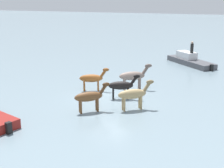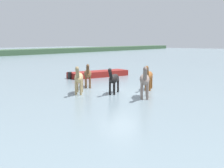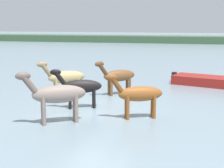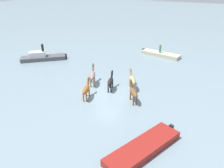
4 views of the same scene
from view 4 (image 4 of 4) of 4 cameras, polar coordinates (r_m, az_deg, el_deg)
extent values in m
plane|color=gray|center=(21.66, -1.41, -2.28)|extent=(213.63, 213.63, 0.00)
ellipsoid|color=brown|center=(20.31, -6.76, -1.42)|extent=(1.79, 1.15, 0.58)
cylinder|color=brown|center=(21.00, -6.71, -1.94)|extent=(0.13, 0.13, 0.96)
cylinder|color=brown|center=(20.94, -5.97, -1.99)|extent=(0.13, 0.13, 0.96)
cylinder|color=brown|center=(20.12, -7.45, -3.27)|extent=(0.13, 0.13, 0.96)
cylinder|color=brown|center=(20.05, -6.67, -3.33)|extent=(0.13, 0.13, 0.96)
cylinder|color=brown|center=(20.94, -6.19, 0.62)|extent=(0.57, 0.39, 0.64)
ellipsoid|color=brown|center=(21.00, -6.10, 1.47)|extent=(0.51, 0.37, 0.26)
ellipsoid|color=brown|center=(19.67, 5.65, -2.25)|extent=(1.67, 1.55, 0.59)
cylinder|color=brown|center=(20.31, 4.83, -2.82)|extent=(0.13, 0.13, 0.97)
cylinder|color=brown|center=(20.38, 5.61, -2.75)|extent=(0.13, 0.13, 0.97)
cylinder|color=brown|center=(19.42, 5.58, -4.26)|extent=(0.13, 0.13, 0.97)
cylinder|color=brown|center=(19.49, 6.40, -4.19)|extent=(0.13, 0.13, 0.97)
cylinder|color=#50311A|center=(20.30, 5.03, -0.08)|extent=(0.54, 0.51, 0.65)
ellipsoid|color=#50311A|center=(20.35, 4.93, 0.82)|extent=(0.50, 0.47, 0.26)
ellipsoid|color=black|center=(21.77, -0.41, 0.64)|extent=(1.77, 1.12, 0.58)
cylinder|color=black|center=(22.45, -0.54, 0.10)|extent=(0.13, 0.13, 0.95)
cylinder|color=black|center=(22.41, 0.16, 0.05)|extent=(0.13, 0.13, 0.95)
cylinder|color=black|center=(21.54, -1.00, -1.05)|extent=(0.13, 0.13, 0.95)
cylinder|color=black|center=(21.49, -0.27, -1.10)|extent=(0.13, 0.13, 0.95)
cylinder|color=black|center=(22.44, -0.03, 2.46)|extent=(0.56, 0.38, 0.63)
ellipsoid|color=black|center=(22.51, 0.04, 3.24)|extent=(0.51, 0.36, 0.25)
ellipsoid|color=tan|center=(22.06, 5.34, 1.07)|extent=(1.78, 1.56, 0.62)
cylinder|color=tan|center=(22.74, 4.65, 0.45)|extent=(0.14, 0.14, 1.02)
cylinder|color=tan|center=(22.79, 5.39, 0.48)|extent=(0.14, 0.14, 1.02)
cylinder|color=tan|center=(21.76, 5.19, -0.76)|extent=(0.14, 0.14, 1.02)
cylinder|color=tan|center=(21.82, 5.96, -0.72)|extent=(0.14, 0.14, 1.02)
cylinder|color=olive|center=(22.78, 4.90, 2.99)|extent=(0.57, 0.51, 0.68)
ellipsoid|color=olive|center=(22.86, 4.83, 3.81)|extent=(0.53, 0.48, 0.27)
ellipsoid|color=gray|center=(22.97, -5.13, 2.26)|extent=(1.97, 1.52, 0.66)
cylinder|color=gray|center=(23.73, -5.35, 1.61)|extent=(0.14, 0.14, 1.08)
cylinder|color=gray|center=(23.70, -4.59, 1.61)|extent=(0.14, 0.14, 1.08)
cylinder|color=gray|center=(22.66, -5.59, 0.42)|extent=(0.14, 0.14, 1.08)
cylinder|color=gray|center=(22.64, -4.80, 0.42)|extent=(0.14, 0.14, 1.08)
cylinder|color=#63544C|center=(23.77, -4.97, 4.18)|extent=(0.63, 0.51, 0.72)
ellipsoid|color=#63544C|center=(23.85, -4.96, 5.02)|extent=(0.57, 0.47, 0.29)
cube|color=#B7AD93|center=(33.20, 12.53, 7.43)|extent=(2.14, 5.79, 0.67)
cube|color=black|center=(34.44, 8.13, 8.55)|extent=(0.30, 0.27, 0.72)
cube|color=#4C4C51|center=(32.23, -17.36, 6.34)|extent=(5.45, 5.37, 0.68)
cube|color=silver|center=(32.08, -18.80, 7.36)|extent=(2.36, 2.34, 0.70)
cube|color=black|center=(32.15, -11.87, 7.05)|extent=(0.37, 0.37, 0.73)
cube|color=maroon|center=(14.89, 8.14, -16.35)|extent=(5.99, 3.26, 0.67)
cube|color=black|center=(16.78, 15.07, -11.31)|extent=(0.31, 0.34, 0.72)
cylinder|color=#338C4C|center=(33.03, 12.41, 9.00)|extent=(0.32, 0.32, 0.95)
sphere|color=tan|center=(32.87, 12.51, 9.99)|extent=(0.24, 0.24, 0.24)
cylinder|color=black|center=(31.80, -17.62, 8.93)|extent=(0.32, 0.32, 0.95)
sphere|color=tan|center=(31.65, -17.76, 9.96)|extent=(0.24, 0.24, 0.24)
camera|label=1|loc=(25.17, 51.71, 8.57)|focal=49.32mm
camera|label=2|loc=(39.50, -2.60, 15.54)|focal=49.07mm
camera|label=3|loc=(27.58, -30.79, 8.37)|focal=53.98mm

